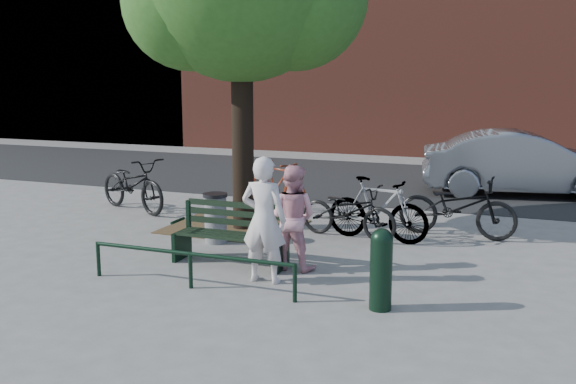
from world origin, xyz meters
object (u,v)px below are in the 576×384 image
at_px(park_bench, 232,232).
at_px(person_right, 292,217).
at_px(litter_bin, 216,218).
at_px(bicycle_c, 348,211).
at_px(person_left, 264,220).
at_px(parked_car, 524,164).
at_px(bollard, 381,266).

height_order(park_bench, person_right, person_right).
bearing_deg(person_right, litter_bin, -24.52).
height_order(person_right, bicycle_c, person_right).
distance_m(person_left, parked_car, 8.78).
height_order(person_right, bollard, person_right).
bearing_deg(person_left, park_bench, -40.70).
bearing_deg(person_right, bicycle_c, -94.50).
xyz_separation_m(park_bench, litter_bin, (-0.80, 1.00, -0.04)).
bearing_deg(bollard, person_left, 164.71).
bearing_deg(litter_bin, person_left, -45.63).
distance_m(bollard, litter_bin, 3.99).
height_order(person_left, parked_car, person_left).
relative_size(person_right, parked_car, 0.33).
bearing_deg(person_left, bicycle_c, -100.37).
xyz_separation_m(park_bench, person_left, (0.81, -0.65, 0.40)).
bearing_deg(person_right, person_left, 82.47).
distance_m(person_left, person_right, 0.75).
relative_size(park_bench, bicycle_c, 0.95).
relative_size(person_left, bollard, 1.73).
bearing_deg(parked_car, person_left, 148.29).
bearing_deg(bicycle_c, bollard, -146.44).
distance_m(litter_bin, parked_car, 8.11).
height_order(person_left, litter_bin, person_left).
bearing_deg(park_bench, person_right, 4.28).
relative_size(person_right, bicycle_c, 0.85).
bearing_deg(litter_bin, parked_car, 53.65).
xyz_separation_m(person_right, bollard, (1.62, -1.21, -0.23)).
relative_size(park_bench, person_right, 1.12).
bearing_deg(bollard, litter_bin, 147.70).
distance_m(person_left, bicycle_c, 2.84).
bearing_deg(bollard, person_right, 143.28).
xyz_separation_m(person_left, person_right, (0.14, 0.73, -0.10)).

